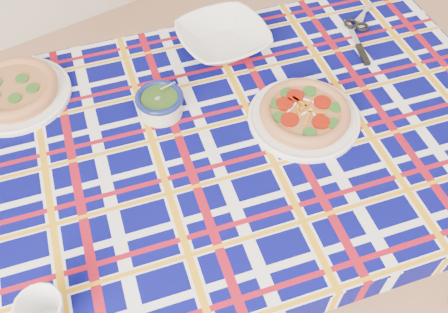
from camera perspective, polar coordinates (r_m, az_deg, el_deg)
dining_table at (r=1.26m, az=0.92°, el=0.57°), size 1.60×1.23×0.66m
tablecloth at (r=1.25m, az=0.93°, el=1.19°), size 1.63×1.26×0.09m
main_focaccia_plate at (r=1.24m, az=9.21°, el=5.00°), size 0.33×0.33×0.06m
pesto_bowl at (r=1.24m, az=-7.34°, el=6.18°), size 0.15×0.15×0.07m
serving_bowl at (r=1.42m, az=-0.11°, el=13.28°), size 0.27×0.27×0.06m
second_focaccia_plate at (r=1.39m, az=-22.93°, el=7.08°), size 0.34×0.34×0.05m
table_knife at (r=1.53m, az=14.53°, el=13.47°), size 0.11×0.20×0.01m
kitchen_scissors at (r=1.61m, az=15.72°, el=15.50°), size 0.19×0.15×0.01m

